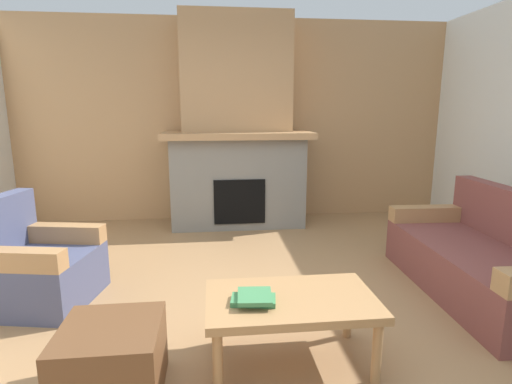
% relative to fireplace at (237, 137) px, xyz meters
% --- Properties ---
extents(ground, '(9.00, 9.00, 0.00)m').
position_rel_fireplace_xyz_m(ground, '(0.00, -2.62, -1.16)').
color(ground, '#9E754C').
extents(wall_back_wood_panel, '(6.00, 0.12, 2.70)m').
position_rel_fireplace_xyz_m(wall_back_wood_panel, '(0.00, 0.38, 0.19)').
color(wall_back_wood_panel, tan).
rests_on(wall_back_wood_panel, ground).
extents(fireplace, '(1.90, 0.82, 2.70)m').
position_rel_fireplace_xyz_m(fireplace, '(0.00, 0.00, 0.00)').
color(fireplace, gray).
rests_on(fireplace, ground).
extents(couch, '(0.91, 1.83, 0.85)m').
position_rel_fireplace_xyz_m(couch, '(1.90, -2.36, -0.88)').
color(couch, brown).
rests_on(couch, ground).
extents(armchair, '(0.89, 0.89, 0.85)m').
position_rel_fireplace_xyz_m(armchair, '(-1.74, -2.11, -0.87)').
color(armchair, '#474C6B').
rests_on(armchair, ground).
extents(coffee_table, '(1.00, 0.60, 0.43)m').
position_rel_fireplace_xyz_m(coffee_table, '(0.11, -3.11, -0.79)').
color(coffee_table, '#A87A4C').
rests_on(coffee_table, ground).
extents(ottoman, '(0.52, 0.52, 0.40)m').
position_rel_fireplace_xyz_m(ottoman, '(-0.89, -3.28, -0.96)').
color(ottoman, brown).
rests_on(ottoman, ground).
extents(book_stack_near_edge, '(0.27, 0.22, 0.05)m').
position_rel_fireplace_xyz_m(book_stack_near_edge, '(-0.11, -3.16, -0.71)').
color(book_stack_near_edge, '#3D7F4C').
rests_on(book_stack_near_edge, coffee_table).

